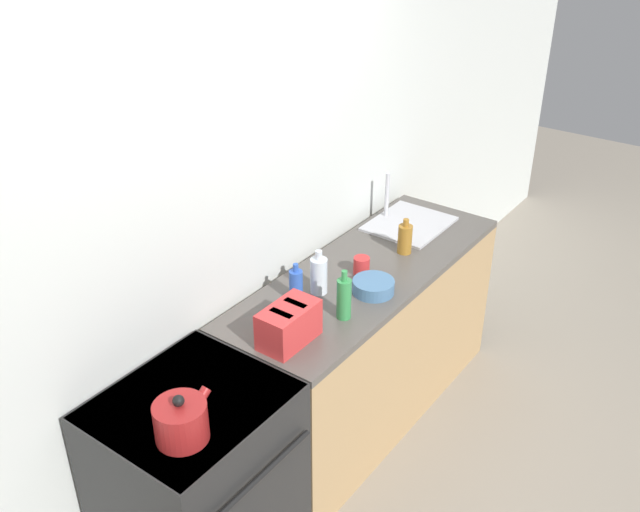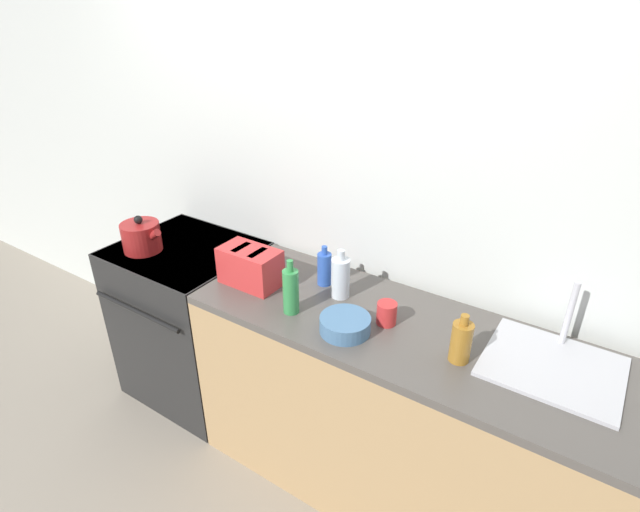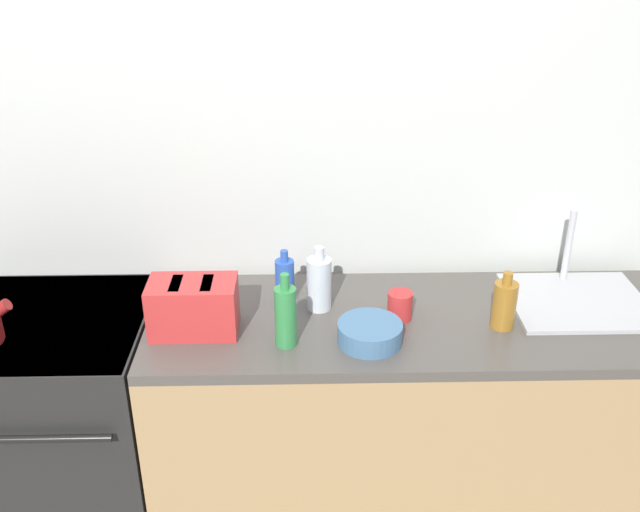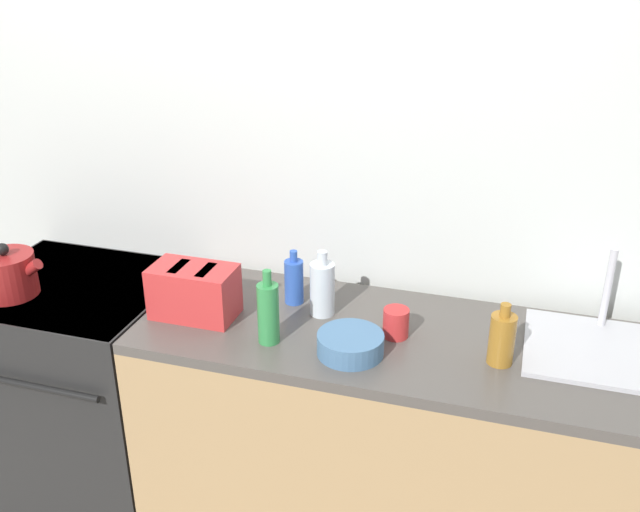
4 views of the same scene
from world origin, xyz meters
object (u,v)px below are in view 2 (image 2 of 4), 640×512
Objects in this scene: kettle at (142,237)px; bottle_amber at (461,342)px; bottle_blue at (324,268)px; bowl at (345,324)px; toaster at (250,266)px; cup_red at (387,313)px; bottle_clear at (341,277)px; bottle_green at (291,291)px; stove at (193,319)px.

kettle is 1.26× the size of bottle_amber.
bowl is (0.27, -0.26, -0.05)m from bottle_blue.
toaster is 0.99m from bottle_amber.
kettle is 2.61× the size of cup_red.
kettle reaches higher than bottle_blue.
bowl is at bearing -169.36° from bottle_amber.
bottle_amber is 0.60m from bottle_clear.
toaster is 0.34m from bottle_blue.
bottle_amber is 0.45m from bowl.
bottle_amber is at bearing -10.30° from cup_red.
kettle is at bearing 178.21° from bottle_green.
bottle_green reaches higher than kettle.
stove is at bearing 179.46° from cup_red.
kettle is 0.98m from bottle_green.
bottle_clear reaches higher than toaster.
toaster is at bearing -7.75° from stove.
bottle_amber is (0.70, 0.09, -0.02)m from bottle_green.
toaster is 1.36× the size of bowl.
bottle_blue is (0.82, 0.11, 0.53)m from stove.
bottle_blue reaches higher than bowl.
bottle_green is 1.20× the size of bowl.
bowl is at bearing -128.02° from cup_red.
bottle_amber is at bearing -12.60° from bottle_clear.
bottle_amber is 0.96× the size of bowl.
toaster is at bearing -179.89° from bottle_amber.
bottle_blue is at bearing 157.29° from bottle_clear.
stove is 4.10× the size of bottle_clear.
toaster is (0.69, 0.05, 0.01)m from kettle.
stove is 4.75× the size of bottle_amber.
toaster reaches higher than bowl.
bottle_clear is at bearing 3.75° from stove.
toaster is 1.22× the size of bottle_clear.
bottle_amber is (1.68, 0.06, 0.00)m from kettle.
toaster is at bearing -147.40° from bottle_blue.
toaster is at bearing -174.74° from cup_red.
cup_red is (1.35, 0.12, -0.03)m from kettle.
stove is 1.62m from bottle_amber.
bottle_amber is at bearing 1.94° from kettle.
kettle reaches higher than toaster.
stove is at bearing -176.25° from bottle_clear.
bowl is (0.15, -0.21, -0.06)m from bottle_clear.
toaster is at bearing 171.78° from bowl.
bottle_green is 0.40m from cup_red.
bowl is at bearing -7.99° from stove.
kettle is at bearing -175.45° from toaster.
bottle_green reaches higher than bottle_amber.
bottle_clear reaches higher than cup_red.
bottle_green reaches higher than stove.
bottle_blue is 0.40m from cup_red.
bottle_clear is (0.93, 0.06, 0.55)m from stove.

